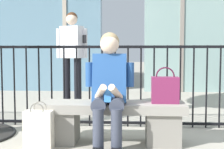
{
  "coord_description": "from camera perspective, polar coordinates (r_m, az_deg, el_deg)",
  "views": [
    {
      "loc": [
        0.21,
        -3.31,
        0.99
      ],
      "look_at": [
        0.0,
        0.1,
        0.75
      ],
      "focal_mm": 49.01,
      "sensor_mm": 36.0,
      "label": 1
    }
  ],
  "objects": [
    {
      "name": "bystander_further_back",
      "position": [
        5.47,
        -7.47,
        4.12
      ],
      "size": [
        0.55,
        0.35,
        1.71
      ],
      "color": "black",
      "rests_on": "ground"
    },
    {
      "name": "seated_person_with_phone",
      "position": [
        3.21,
        -0.54,
        -2.07
      ],
      "size": [
        0.52,
        0.66,
        1.21
      ],
      "color": "#383D4C",
      "rests_on": "ground"
    },
    {
      "name": "shopping_bag",
      "position": [
        3.27,
        -13.49,
        -9.98
      ],
      "size": [
        0.29,
        0.17,
        0.49
      ],
      "color": "beige",
      "rests_on": "ground"
    },
    {
      "name": "ground_plane",
      "position": [
        3.46,
        -0.1,
        -12.6
      ],
      "size": [
        60.0,
        60.0,
        0.0
      ],
      "primitive_type": "plane",
      "color": "#A8A091"
    },
    {
      "name": "stone_bench",
      "position": [
        3.39,
        -0.1,
        -8.21
      ],
      "size": [
        1.6,
        0.44,
        0.45
      ],
      "color": "gray",
      "rests_on": "ground"
    },
    {
      "name": "plaza_railing",
      "position": [
        4.1,
        0.57,
        -2.09
      ],
      "size": [
        7.28,
        0.04,
        1.09
      ],
      "color": "black",
      "rests_on": "ground"
    },
    {
      "name": "handbag_on_bench",
      "position": [
        3.34,
        9.87,
        -2.74
      ],
      "size": [
        0.29,
        0.14,
        0.39
      ],
      "color": "#7A234C",
      "rests_on": "stone_bench"
    }
  ]
}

